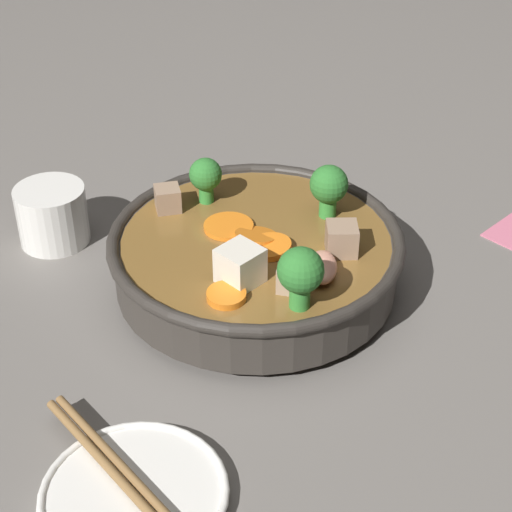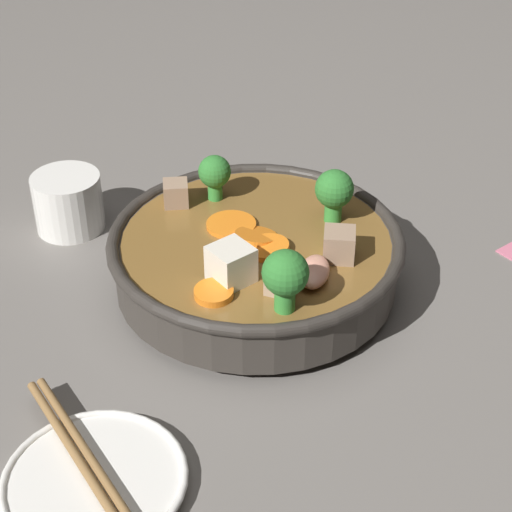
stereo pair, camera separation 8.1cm
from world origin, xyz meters
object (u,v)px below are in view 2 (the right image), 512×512
stirfry_bowl (257,254)px  chopsticks_pair (93,473)px  side_saucer (95,482)px  tea_cup (68,202)px

stirfry_bowl → chopsticks_pair: size_ratio=1.24×
side_saucer → chopsticks_pair: bearing=90.0°
tea_cup → side_saucer: bearing=163.8°
side_saucer → tea_cup: (0.35, -0.10, 0.02)m
side_saucer → tea_cup: size_ratio=1.90×
stirfry_bowl → tea_cup: stirfry_bowl is taller
chopsticks_pair → stirfry_bowl: bearing=-55.2°
stirfry_bowl → tea_cup: bearing=31.8°
side_saucer → chopsticks_pair: chopsticks_pair is taller
tea_cup → chopsticks_pair: size_ratio=0.32×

